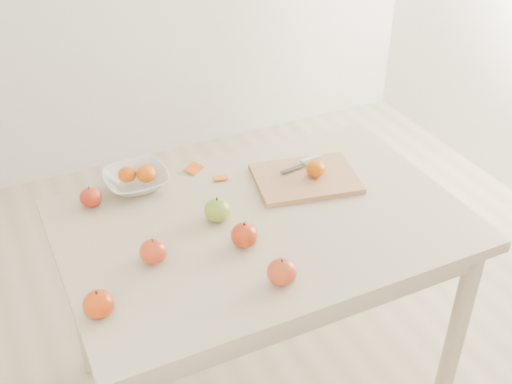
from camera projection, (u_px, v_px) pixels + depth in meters
name	position (u px, v px, depth m)	size (l,w,h in m)	color
ground	(262.00, 384.00, 2.35)	(3.50, 3.50, 0.00)	#C6B293
table	(263.00, 245.00, 1.98)	(1.20, 0.80, 0.75)	#C7B396
cutting_board	(306.00, 179.00, 2.09)	(0.33, 0.24, 0.02)	#AA7C55
board_tangerine	(316.00, 168.00, 2.08)	(0.06, 0.06, 0.05)	#CD6507
fruit_bowl	(136.00, 180.00, 2.06)	(0.21, 0.21, 0.05)	silver
bowl_tangerine_near	(127.00, 175.00, 2.04)	(0.06, 0.06, 0.05)	#C84907
bowl_tangerine_far	(146.00, 174.00, 2.04)	(0.06, 0.06, 0.06)	#D95107
orange_peel_a	(194.00, 170.00, 2.15)	(0.06, 0.04, 0.00)	#C34A0D
orange_peel_b	(221.00, 178.00, 2.11)	(0.04, 0.04, 0.00)	orange
paring_knife	(308.00, 161.00, 2.15)	(0.17, 0.05, 0.01)	silver
apple_green	(217.00, 210.00, 1.90)	(0.08, 0.08, 0.07)	#618F20
apple_red_c	(282.00, 272.00, 1.68)	(0.08, 0.08, 0.07)	#9D140A
apple_red_a	(91.00, 197.00, 1.97)	(0.07, 0.07, 0.06)	maroon
apple_red_b	(153.00, 251.00, 1.75)	(0.08, 0.08, 0.07)	#A3070B
apple_red_e	(244.00, 235.00, 1.81)	(0.08, 0.08, 0.07)	#990F0D
apple_red_d	(99.00, 304.00, 1.58)	(0.08, 0.08, 0.07)	#A41003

